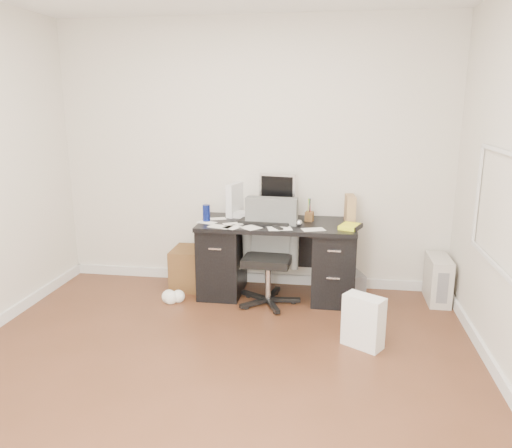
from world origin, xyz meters
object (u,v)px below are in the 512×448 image
Objects in this scene: office_chair at (268,253)px; wicker_basket at (193,268)px; pc_tower at (438,279)px; lcd_monitor at (277,196)px; desk at (277,257)px; keyboard at (265,222)px.

office_chair is 0.92m from wicker_basket.
lcd_monitor is at bearing 177.59° from pc_tower.
pc_tower is at bearing -0.32° from wicker_basket.
desk is at bearing 78.50° from office_chair.
desk is 0.90m from wicker_basket.
pc_tower reaches higher than wicker_basket.
pc_tower is (1.55, 0.08, -0.18)m from desk.
pc_tower is at bearing 2.82° from desk.
keyboard is at bearing -104.60° from lcd_monitor.
keyboard is at bearing -175.10° from pc_tower.
office_chair is at bearing -105.43° from desk.
desk is 3.01× the size of keyboard.
desk is 3.29× the size of lcd_monitor.
office_chair is at bearing -20.74° from wicker_basket.
wicker_basket is (-0.76, 0.14, -0.56)m from keyboard.
pc_tower is (1.67, 0.13, -0.54)m from keyboard.
desk is 0.39m from keyboard.
keyboard is (-0.12, -0.05, 0.36)m from desk.
lcd_monitor is at bearing 87.68° from office_chair.
lcd_monitor reaches higher than desk.
wicker_basket is at bearing -179.92° from pc_tower.
desk is 1.56m from pc_tower.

